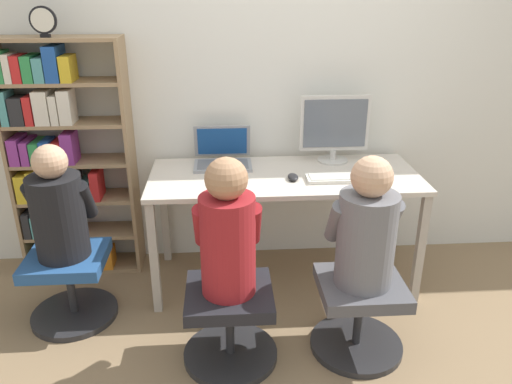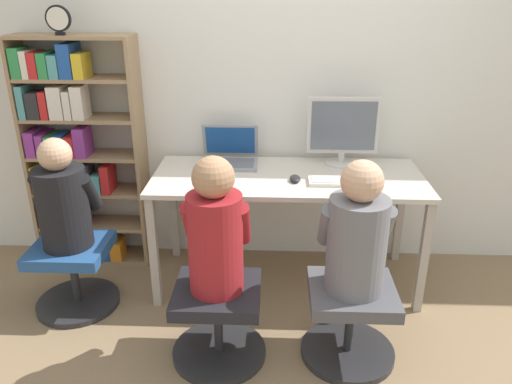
% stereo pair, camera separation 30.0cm
% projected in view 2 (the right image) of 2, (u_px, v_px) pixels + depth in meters
% --- Properties ---
extents(ground_plane, '(14.00, 14.00, 0.00)m').
position_uv_depth(ground_plane, '(286.00, 310.00, 3.13)').
color(ground_plane, '#846B4C').
extents(wall_back, '(10.00, 0.05, 2.60)m').
position_uv_depth(wall_back, '(289.00, 79.00, 3.34)').
color(wall_back, silver).
rests_on(wall_back, ground_plane).
extents(desk, '(1.71, 0.71, 0.77)m').
position_uv_depth(desk, '(288.00, 187.00, 3.19)').
color(desk, beige).
rests_on(desk, ground_plane).
extents(desktop_monitor, '(0.47, 0.21, 0.45)m').
position_uv_depth(desktop_monitor, '(343.00, 131.00, 3.27)').
color(desktop_monitor, beige).
rests_on(desktop_monitor, desk).
extents(laptop, '(0.38, 0.31, 0.25)m').
position_uv_depth(laptop, '(229.00, 156.00, 3.35)').
color(laptop, gray).
rests_on(laptop, desk).
extents(keyboard, '(0.44, 0.15, 0.03)m').
position_uv_depth(keyboard, '(345.00, 181.00, 3.03)').
color(keyboard, silver).
rests_on(keyboard, desk).
extents(computer_mouse_by_keyboard, '(0.07, 0.12, 0.03)m').
position_uv_depth(computer_mouse_by_keyboard, '(295.00, 179.00, 3.06)').
color(computer_mouse_by_keyboard, black).
rests_on(computer_mouse_by_keyboard, desk).
extents(office_chair_left, '(0.51, 0.51, 0.43)m').
position_uv_depth(office_chair_left, '(350.00, 318.00, 2.67)').
color(office_chair_left, '#262628').
rests_on(office_chair_left, ground_plane).
extents(office_chair_right, '(0.51, 0.51, 0.43)m').
position_uv_depth(office_chair_right, '(218.00, 319.00, 2.67)').
color(office_chair_right, '#262628').
rests_on(office_chair_right, ground_plane).
extents(person_at_monitor, '(0.37, 0.33, 0.70)m').
position_uv_depth(person_at_monitor, '(357.00, 234.00, 2.48)').
color(person_at_monitor, slate).
rests_on(person_at_monitor, office_chair_left).
extents(person_at_laptop, '(0.34, 0.32, 0.72)m').
position_uv_depth(person_at_laptop, '(215.00, 231.00, 2.47)').
color(person_at_laptop, maroon).
rests_on(person_at_laptop, office_chair_right).
extents(bookshelf, '(0.79, 0.26, 1.60)m').
position_uv_depth(bookshelf, '(75.00, 160.00, 3.44)').
color(bookshelf, '#997A56').
rests_on(bookshelf, ground_plane).
extents(desk_clock, '(0.16, 0.03, 0.18)m').
position_uv_depth(desk_clock, '(58.00, 19.00, 3.03)').
color(desk_clock, black).
rests_on(desk_clock, bookshelf).
extents(office_chair_side, '(0.51, 0.51, 0.43)m').
position_uv_depth(office_chair_side, '(74.00, 272.00, 3.10)').
color(office_chair_side, '#262628').
rests_on(office_chair_side, ground_plane).
extents(person_near_shelf, '(0.36, 0.32, 0.67)m').
position_uv_depth(person_near_shelf, '(63.00, 200.00, 2.91)').
color(person_near_shelf, black).
rests_on(person_near_shelf, office_chair_side).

